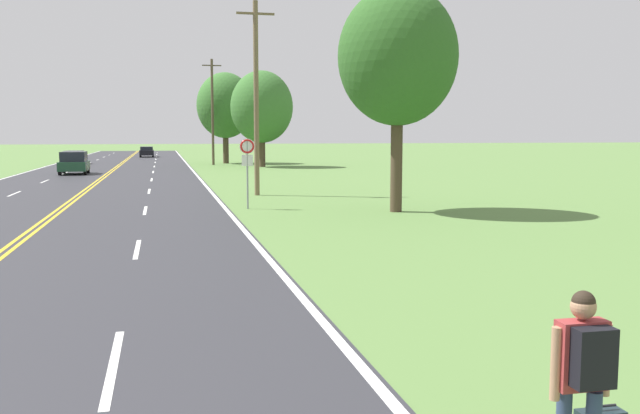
{
  "coord_description": "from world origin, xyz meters",
  "views": [
    {
      "loc": [
        3.89,
        -1.25,
        2.96
      ],
      "look_at": [
        7.49,
        14.13,
        1.24
      ],
      "focal_mm": 38.0,
      "sensor_mm": 36.0,
      "label": 1
    }
  ],
  "objects_px": {
    "tree_mid_treeline": "(262,107)",
    "tree_left_verge": "(225,106)",
    "hitchhiker_person": "(584,366)",
    "car_dark_grey_sedan_mid_near": "(74,157)",
    "car_dark_green_hatchback_approaching": "(74,162)",
    "traffic_sign": "(247,156)",
    "tree_right_cluster": "(398,57)",
    "car_black_sedan_mid_far": "(147,152)"
  },
  "relations": [
    {
      "from": "traffic_sign",
      "to": "tree_left_verge",
      "type": "height_order",
      "value": "tree_left_verge"
    },
    {
      "from": "car_black_sedan_mid_far",
      "to": "tree_mid_treeline",
      "type": "bearing_deg",
      "value": 19.64
    },
    {
      "from": "hitchhiker_person",
      "to": "tree_right_cluster",
      "type": "relative_size",
      "value": 0.2
    },
    {
      "from": "hitchhiker_person",
      "to": "car_dark_green_hatchback_approaching",
      "type": "height_order",
      "value": "car_dark_green_hatchback_approaching"
    },
    {
      "from": "car_black_sedan_mid_far",
      "to": "tree_right_cluster",
      "type": "bearing_deg",
      "value": 8.54
    },
    {
      "from": "car_dark_green_hatchback_approaching",
      "to": "car_dark_grey_sedan_mid_near",
      "type": "xyz_separation_m",
      "value": [
        -2.03,
        17.41,
        -0.17
      ]
    },
    {
      "from": "hitchhiker_person",
      "to": "tree_mid_treeline",
      "type": "xyz_separation_m",
      "value": [
        5.36,
        55.4,
        4.31
      ]
    },
    {
      "from": "car_dark_green_hatchback_approaching",
      "to": "car_dark_grey_sedan_mid_near",
      "type": "relative_size",
      "value": 0.92
    },
    {
      "from": "tree_mid_treeline",
      "to": "tree_left_verge",
      "type": "bearing_deg",
      "value": 107.58
    },
    {
      "from": "car_dark_grey_sedan_mid_near",
      "to": "tree_mid_treeline",
      "type": "bearing_deg",
      "value": -116.44
    },
    {
      "from": "tree_mid_treeline",
      "to": "car_black_sedan_mid_far",
      "type": "height_order",
      "value": "tree_mid_treeline"
    },
    {
      "from": "tree_right_cluster",
      "to": "traffic_sign",
      "type": "bearing_deg",
      "value": 157.37
    },
    {
      "from": "car_dark_green_hatchback_approaching",
      "to": "car_black_sedan_mid_far",
      "type": "xyz_separation_m",
      "value": [
        4.42,
        36.63,
        -0.17
      ]
    },
    {
      "from": "tree_left_verge",
      "to": "car_dark_green_hatchback_approaching",
      "type": "xyz_separation_m",
      "value": [
        -12.53,
        -15.86,
        -4.87
      ]
    },
    {
      "from": "traffic_sign",
      "to": "hitchhiker_person",
      "type": "bearing_deg",
      "value": -89.6
    },
    {
      "from": "tree_mid_treeline",
      "to": "car_dark_green_hatchback_approaching",
      "type": "relative_size",
      "value": 2.23
    },
    {
      "from": "tree_left_verge",
      "to": "car_black_sedan_mid_far",
      "type": "relative_size",
      "value": 1.96
    },
    {
      "from": "hitchhiker_person",
      "to": "car_dark_grey_sedan_mid_near",
      "type": "xyz_separation_m",
      "value": [
        -11.71,
        64.86,
        -0.32
      ]
    },
    {
      "from": "hitchhiker_person",
      "to": "tree_left_verge",
      "type": "bearing_deg",
      "value": -1.69
    },
    {
      "from": "tree_right_cluster",
      "to": "car_black_sedan_mid_far",
      "type": "bearing_deg",
      "value": 99.21
    },
    {
      "from": "hitchhiker_person",
      "to": "tree_mid_treeline",
      "type": "distance_m",
      "value": 55.83
    },
    {
      "from": "car_black_sedan_mid_far",
      "to": "hitchhiker_person",
      "type": "bearing_deg",
      "value": 2.91
    },
    {
      "from": "car_dark_green_hatchback_approaching",
      "to": "tree_right_cluster",
      "type": "bearing_deg",
      "value": -152.76
    },
    {
      "from": "tree_left_verge",
      "to": "car_dark_green_hatchback_approaching",
      "type": "height_order",
      "value": "tree_left_verge"
    },
    {
      "from": "tree_mid_treeline",
      "to": "car_dark_green_hatchback_approaching",
      "type": "height_order",
      "value": "tree_mid_treeline"
    },
    {
      "from": "tree_left_verge",
      "to": "car_dark_grey_sedan_mid_near",
      "type": "relative_size",
      "value": 2.17
    },
    {
      "from": "traffic_sign",
      "to": "car_black_sedan_mid_far",
      "type": "bearing_deg",
      "value": 94.68
    },
    {
      "from": "car_dark_grey_sedan_mid_near",
      "to": "tree_left_verge",
      "type": "bearing_deg",
      "value": -93.53
    },
    {
      "from": "tree_mid_treeline",
      "to": "car_dark_green_hatchback_approaching",
      "type": "distance_m",
      "value": 17.58
    },
    {
      "from": "tree_left_verge",
      "to": "car_black_sedan_mid_far",
      "type": "height_order",
      "value": "tree_left_verge"
    },
    {
      "from": "traffic_sign",
      "to": "tree_left_verge",
      "type": "relative_size",
      "value": 0.31
    },
    {
      "from": "car_dark_green_hatchback_approaching",
      "to": "tree_left_verge",
      "type": "bearing_deg",
      "value": -39.05
    },
    {
      "from": "tree_right_cluster",
      "to": "car_black_sedan_mid_far",
      "type": "height_order",
      "value": "tree_right_cluster"
    },
    {
      "from": "tree_left_verge",
      "to": "car_dark_grey_sedan_mid_near",
      "type": "xyz_separation_m",
      "value": [
        -14.56,
        1.55,
        -5.05
      ]
    },
    {
      "from": "tree_right_cluster",
      "to": "car_black_sedan_mid_far",
      "type": "relative_size",
      "value": 1.83
    },
    {
      "from": "car_dark_grey_sedan_mid_near",
      "to": "car_black_sedan_mid_far",
      "type": "height_order",
      "value": "car_black_sedan_mid_far"
    },
    {
      "from": "tree_mid_treeline",
      "to": "car_dark_green_hatchback_approaching",
      "type": "xyz_separation_m",
      "value": [
        -15.04,
        -7.95,
        -4.45
      ]
    },
    {
      "from": "tree_left_verge",
      "to": "tree_mid_treeline",
      "type": "distance_m",
      "value": 8.31
    },
    {
      "from": "tree_right_cluster",
      "to": "car_dark_grey_sedan_mid_near",
      "type": "xyz_separation_m",
      "value": [
        -16.94,
        45.46,
        -5.1
      ]
    },
    {
      "from": "traffic_sign",
      "to": "car_dark_grey_sedan_mid_near",
      "type": "distance_m",
      "value": 44.76
    },
    {
      "from": "car_dark_grey_sedan_mid_near",
      "to": "car_dark_green_hatchback_approaching",
      "type": "bearing_deg",
      "value": -170.79
    },
    {
      "from": "tree_left_verge",
      "to": "car_black_sedan_mid_far",
      "type": "distance_m",
      "value": 22.86
    }
  ]
}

